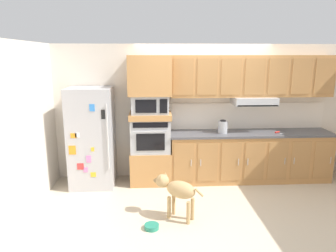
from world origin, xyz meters
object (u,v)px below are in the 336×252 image
(electric_kettle, at_px, (223,127))
(dog_food_bowl, at_px, (152,226))
(refrigerator, at_px, (92,137))
(built_in_oven, at_px, (150,134))
(dog, at_px, (177,190))
(screwdriver, at_px, (278,132))
(microwave, at_px, (150,104))

(electric_kettle, bearing_deg, dog_food_bowl, -129.34)
(refrigerator, height_order, electric_kettle, refrigerator)
(built_in_oven, xyz_separation_m, electric_kettle, (1.30, -0.05, 0.13))
(dog, bearing_deg, dog_food_bowl, 70.73)
(screwdriver, distance_m, dog_food_bowl, 2.92)
(microwave, relative_size, dog, 0.92)
(built_in_oven, height_order, microwave, microwave)
(dog_food_bowl, bearing_deg, electric_kettle, 50.66)
(built_in_oven, distance_m, electric_kettle, 1.31)
(screwdriver, height_order, electric_kettle, electric_kettle)
(dog, bearing_deg, refrigerator, -9.22)
(screwdriver, relative_size, electric_kettle, 0.69)
(built_in_oven, bearing_deg, dog_food_bowl, -89.89)
(built_in_oven, relative_size, dog, 1.00)
(electric_kettle, xyz_separation_m, dog, (-0.94, -1.31, -0.60))
(built_in_oven, distance_m, microwave, 0.56)
(built_in_oven, height_order, dog, built_in_oven)
(built_in_oven, xyz_separation_m, dog, (0.37, -1.36, -0.46))
(built_in_oven, distance_m, dog_food_bowl, 1.85)
(refrigerator, distance_m, dog, 1.96)
(refrigerator, height_order, built_in_oven, refrigerator)
(microwave, bearing_deg, dog, -74.96)
(electric_kettle, bearing_deg, microwave, 177.92)
(dog, height_order, dog_food_bowl, dog)
(dog_food_bowl, bearing_deg, microwave, 90.10)
(microwave, distance_m, dog, 1.74)
(microwave, distance_m, electric_kettle, 1.37)
(refrigerator, bearing_deg, electric_kettle, 0.50)
(refrigerator, height_order, dog, refrigerator)
(screwdriver, bearing_deg, electric_kettle, 177.49)
(refrigerator, xyz_separation_m, dog, (1.40, -1.29, -0.44))
(refrigerator, height_order, dog_food_bowl, refrigerator)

